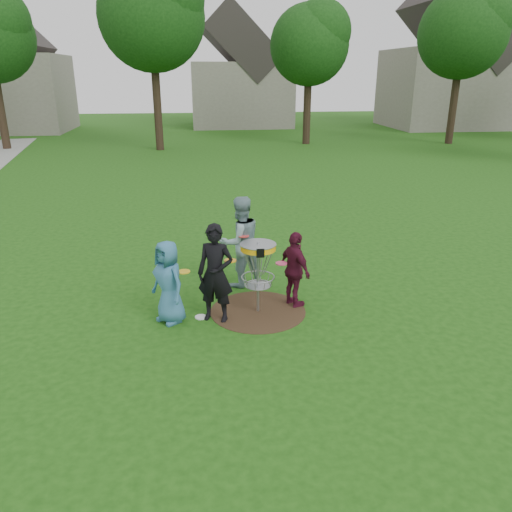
{
  "coord_description": "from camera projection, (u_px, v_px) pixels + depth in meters",
  "views": [
    {
      "loc": [
        -1.08,
        -8.39,
        4.23
      ],
      "look_at": [
        0.0,
        0.3,
        1.0
      ],
      "focal_mm": 35.0,
      "sensor_mm": 36.0,
      "label": 1
    }
  ],
  "objects": [
    {
      "name": "ground",
      "position": [
        258.0,
        311.0,
        9.4
      ],
      "size": [
        100.0,
        100.0,
        0.0
      ],
      "primitive_type": "plane",
      "color": "#19470F",
      "rests_on": "ground"
    },
    {
      "name": "player_maroon",
      "position": [
        295.0,
        270.0,
        9.39
      ],
      "size": [
        0.69,
        0.94,
        1.48
      ],
      "primitive_type": "imported",
      "rotation": [
        0.0,
        0.0,
        2.0
      ],
      "color": "#4E1226",
      "rests_on": "ground"
    },
    {
      "name": "held_discs",
      "position": [
        236.0,
        257.0,
        9.2
      ],
      "size": [
        2.01,
        1.4,
        0.28
      ],
      "color": "yellow",
      "rests_on": "ground"
    },
    {
      "name": "player_blue",
      "position": [
        169.0,
        282.0,
        8.78
      ],
      "size": [
        0.84,
        0.88,
        1.52
      ],
      "primitive_type": "imported",
      "rotation": [
        0.0,
        0.0,
        -0.89
      ],
      "color": "teal",
      "rests_on": "ground"
    },
    {
      "name": "disc_golf_basket",
      "position": [
        258.0,
        261.0,
        9.05
      ],
      "size": [
        0.66,
        0.67,
        1.38
      ],
      "color": "#9EA0A5",
      "rests_on": "ground"
    },
    {
      "name": "house_row",
      "position": [
        265.0,
        74.0,
        39.31
      ],
      "size": [
        44.5,
        10.65,
        11.62
      ],
      "color": "gray",
      "rests_on": "ground"
    },
    {
      "name": "tree_row",
      "position": [
        217.0,
        33.0,
        26.55
      ],
      "size": [
        51.2,
        17.42,
        9.9
      ],
      "color": "#38281C",
      "rests_on": "ground"
    },
    {
      "name": "disc_on_grass",
      "position": [
        201.0,
        317.0,
        9.15
      ],
      "size": [
        0.22,
        0.22,
        0.02
      ],
      "primitive_type": "cylinder",
      "color": "silver",
      "rests_on": "ground"
    },
    {
      "name": "player_grey",
      "position": [
        240.0,
        242.0,
        10.26
      ],
      "size": [
        1.14,
        1.03,
        1.91
      ],
      "primitive_type": "imported",
      "rotation": [
        0.0,
        0.0,
        3.55
      ],
      "color": "#7B999F",
      "rests_on": "ground"
    },
    {
      "name": "dirt_patch",
      "position": [
        258.0,
        311.0,
        9.4
      ],
      "size": [
        1.8,
        1.8,
        0.01
      ],
      "primitive_type": "cylinder",
      "color": "#47331E",
      "rests_on": "ground"
    },
    {
      "name": "player_black",
      "position": [
        215.0,
        274.0,
        8.79
      ],
      "size": [
        0.76,
        0.63,
        1.8
      ],
      "primitive_type": "imported",
      "rotation": [
        0.0,
        0.0,
        -0.35
      ],
      "color": "black",
      "rests_on": "ground"
    }
  ]
}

